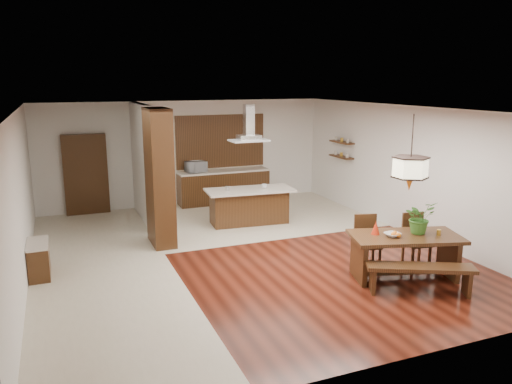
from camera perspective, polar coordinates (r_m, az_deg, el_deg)
name	(u,v)px	position (r m, az deg, el deg)	size (l,w,h in m)	color
room_shell	(242,153)	(9.77, -1.64, 4.51)	(9.00, 9.04, 2.92)	#351109
tile_hallway	(103,271)	(9.72, -17.12, -8.67)	(2.50, 9.00, 0.01)	beige
tile_kitchen	(254,216)	(12.92, -0.24, -2.79)	(5.50, 4.00, 0.01)	beige
soffit_band	(242,110)	(9.69, -1.67, 9.33)	(8.00, 9.00, 0.02)	#421C10
partition_pier	(159,178)	(10.64, -10.98, 1.61)	(0.45, 1.00, 2.90)	black
partition_stub	(143,163)	(12.68, -12.83, 3.28)	(0.18, 2.40, 2.90)	silver
hallway_console	(39,260)	(9.79, -23.57, -7.09)	(0.37, 0.88, 0.63)	black
hallway_doorway	(86,175)	(13.70, -18.88, 1.90)	(1.10, 0.20, 2.10)	black
rear_counter	(224,187)	(14.28, -3.71, 0.63)	(2.60, 0.62, 0.95)	black
kitchen_window	(220,141)	(14.32, -4.11, 5.82)	(2.60, 0.08, 1.50)	#9B652E
shelf_lower	(341,157)	(13.88, 9.72, 4.00)	(0.26, 0.90, 0.04)	black
shelf_upper	(342,142)	(13.83, 9.78, 5.64)	(0.26, 0.90, 0.04)	black
dining_table	(405,246)	(9.22, 16.65, -5.99)	(2.10, 1.45, 0.79)	black
dining_bench	(420,280)	(8.74, 18.21, -9.49)	(1.74, 0.38, 0.49)	black
dining_chair_left	(368,242)	(9.61, 12.68, -5.59)	(0.43, 0.43, 0.98)	black
dining_chair_right	(417,240)	(9.94, 17.93, -5.26)	(0.44, 0.44, 0.99)	black
pendant_lantern	(411,153)	(8.85, 17.33, 4.28)	(0.64, 0.64, 1.31)	beige
foliage_plant	(420,217)	(9.26, 18.19, -2.77)	(0.52, 0.45, 0.58)	#346923
fruit_bowl	(392,235)	(9.00, 15.32, -4.73)	(0.27, 0.27, 0.07)	beige
napkin_cone	(376,228)	(9.04, 13.52, -4.00)	(0.15, 0.15, 0.24)	#AC220C
gold_ornament	(439,232)	(9.32, 20.16, -4.36)	(0.07, 0.07, 0.10)	gold
kitchen_island	(249,206)	(12.19, -0.79, -1.58)	(2.18, 1.09, 0.87)	black
range_hood	(249,123)	(11.86, -0.83, 7.91)	(0.90, 0.55, 0.87)	silver
island_cup	(264,186)	(12.13, 0.95, 0.67)	(0.14, 0.14, 0.11)	white
microwave	(196,167)	(13.92, -6.89, 2.87)	(0.55, 0.37, 0.30)	silver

